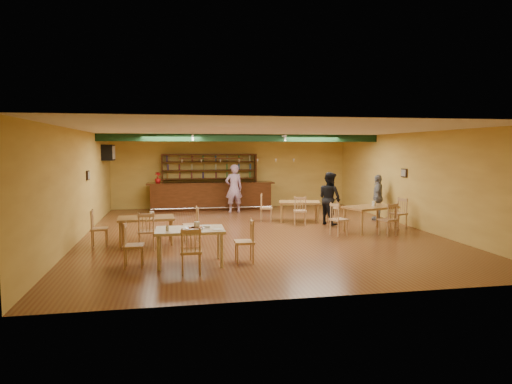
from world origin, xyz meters
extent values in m
plane|color=brown|center=(0.00, 0.00, 0.00)|extent=(12.00, 12.00, 0.00)
cube|color=black|center=(0.00, 2.80, 2.87)|extent=(10.00, 0.30, 0.25)
cube|color=silver|center=(-1.80, 3.40, 2.94)|extent=(0.05, 2.50, 0.05)
cube|color=silver|center=(1.40, 3.40, 2.94)|extent=(0.05, 2.50, 0.05)
cube|color=silver|center=(-4.80, 4.20, 2.35)|extent=(0.34, 0.70, 0.48)
cube|color=black|center=(-4.97, 1.00, 1.70)|extent=(0.04, 0.34, 0.28)
cube|color=black|center=(4.97, 0.50, 1.70)|extent=(0.04, 0.34, 0.28)
cube|color=black|center=(-0.97, 5.15, 0.56)|extent=(5.12, 0.85, 1.13)
cube|color=black|center=(-0.97, 5.78, 1.14)|extent=(3.96, 0.40, 2.28)
imported|color=#B61012|center=(-3.07, 5.15, 1.35)|extent=(0.31, 0.31, 0.43)
cube|color=#956235|center=(1.78, 1.73, 0.34)|extent=(1.54, 1.13, 0.69)
cube|color=#956235|center=(-3.18, -1.13, 0.36)|extent=(1.47, 0.94, 0.71)
cube|color=#956235|center=(3.36, -0.48, 0.38)|extent=(1.75, 1.37, 0.76)
cube|color=tan|center=(-2.14, -3.44, 0.39)|extent=(1.47, 0.95, 0.78)
cylinder|color=silver|center=(-2.03, -3.44, 0.79)|extent=(0.48, 0.48, 0.01)
cylinder|color=#EAE5C6|center=(-2.60, -3.60, 0.83)|extent=(0.08, 0.08, 0.11)
cube|color=white|center=(-1.77, -3.24, 0.79)|extent=(0.23, 0.19, 0.03)
cube|color=silver|center=(-1.88, -3.39, 0.80)|extent=(0.32, 0.23, 0.00)
cylinder|color=white|center=(-1.57, -3.65, 0.78)|extent=(0.22, 0.22, 0.01)
imported|color=#864597|center=(-0.14, 4.33, 0.94)|extent=(0.75, 0.55, 1.89)
imported|color=black|center=(2.58, 0.93, 0.87)|extent=(0.93, 1.03, 1.73)
imported|color=slate|center=(4.56, 1.52, 0.80)|extent=(0.79, 1.00, 1.59)
camera|label=1|loc=(-2.46, -13.00, 2.48)|focal=31.43mm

